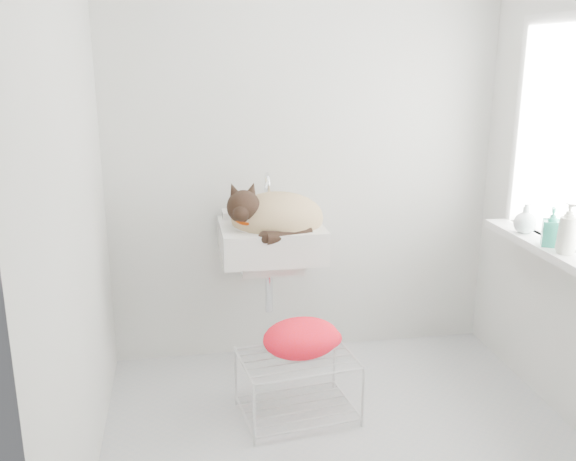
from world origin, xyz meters
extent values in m
cube|color=#B4B7BA|center=(0.00, 0.00, 0.00)|extent=(2.20, 2.00, 0.02)
cube|color=silver|center=(0.00, 1.00, 1.25)|extent=(2.20, 0.02, 2.50)
cube|color=silver|center=(-1.10, 0.00, 1.25)|extent=(0.02, 2.00, 2.50)
cube|color=white|center=(1.09, 0.20, 1.35)|extent=(0.01, 0.80, 1.00)
cube|color=white|center=(1.07, 0.20, 1.35)|extent=(0.04, 0.90, 1.10)
cube|color=white|center=(1.01, 0.20, 0.83)|extent=(0.16, 0.88, 0.04)
cube|color=white|center=(-0.23, 0.74, 0.85)|extent=(0.53, 0.47, 0.21)
ellipsoid|color=tan|center=(-0.20, 0.73, 0.88)|extent=(0.47, 0.41, 0.24)
sphere|color=black|center=(-0.38, 0.65, 0.99)|extent=(0.18, 0.18, 0.17)
torus|color=#AF2D01|center=(-0.36, 0.65, 0.94)|extent=(0.15, 0.15, 0.07)
cube|color=silver|center=(-0.18, 0.26, 0.15)|extent=(0.57, 0.44, 0.32)
ellipsoid|color=#FE0E00|center=(-0.15, 0.29, 0.35)|extent=(0.44, 0.37, 0.16)
imported|color=silver|center=(1.00, 0.02, 0.85)|extent=(0.11, 0.11, 0.20)
imported|color=teal|center=(1.00, 0.14, 0.85)|extent=(0.11, 0.11, 0.18)
imported|color=white|center=(1.00, 0.37, 0.85)|extent=(0.11, 0.11, 0.15)
camera|label=1|loc=(-0.69, -2.43, 1.72)|focal=39.33mm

